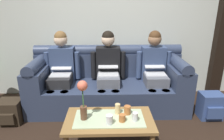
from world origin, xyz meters
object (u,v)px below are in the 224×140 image
(flower_vase, at_px, (83,97))
(cup_far_left, at_px, (135,117))
(person_right, at_px, (154,67))
(coffee_table, at_px, (109,122))
(person_left, at_px, (62,68))
(couch, at_px, (108,84))
(cup_near_right, at_px, (122,118))
(person_middle, at_px, (108,67))
(backpack_left, at_px, (10,112))
(cup_far_center, at_px, (118,109))
(cup_far_right, at_px, (110,120))
(cup_near_left, at_px, (127,110))
(backpack_right, at_px, (210,106))

(flower_vase, height_order, cup_far_left, flower_vase)
(person_right, bearing_deg, coffee_table, -125.55)
(person_left, xyz_separation_m, flower_vase, (0.45, -1.04, 0.00))
(couch, distance_m, person_right, 0.79)
(couch, distance_m, cup_near_right, 1.11)
(cup_near_right, bearing_deg, person_middle, 97.42)
(person_left, relative_size, cup_near_right, 14.69)
(person_middle, height_order, flower_vase, person_middle)
(flower_vase, bearing_deg, backpack_left, 153.53)
(couch, relative_size, flower_vase, 5.24)
(cup_near_right, xyz_separation_m, backpack_left, (-1.54, 0.61, -0.26))
(couch, relative_size, person_left, 2.00)
(person_middle, height_order, cup_far_center, person_middle)
(person_middle, distance_m, cup_far_left, 1.15)
(cup_far_center, xyz_separation_m, cup_far_right, (-0.10, -0.21, -0.01))
(person_left, bearing_deg, cup_far_right, -57.12)
(flower_vase, relative_size, backpack_left, 1.39)
(person_middle, bearing_deg, cup_near_left, -77.19)
(cup_near_left, bearing_deg, coffee_table, -158.76)
(cup_far_center, bearing_deg, coffee_table, -136.58)
(cup_near_right, bearing_deg, cup_far_center, 104.45)
(coffee_table, relative_size, cup_near_right, 12.19)
(person_middle, xyz_separation_m, person_right, (0.74, 0.00, -0.00))
(couch, height_order, flower_vase, couch)
(cup_far_center, height_order, cup_far_left, cup_far_center)
(cup_far_right, xyz_separation_m, backpack_right, (1.49, 0.69, -0.24))
(cup_far_left, bearing_deg, person_left, 133.09)
(coffee_table, bearing_deg, person_left, 125.54)
(person_middle, height_order, backpack_right, person_middle)
(person_right, bearing_deg, couch, 179.64)
(cup_far_center, bearing_deg, flower_vase, -164.66)
(person_middle, relative_size, backpack_right, 3.17)
(person_left, bearing_deg, cup_far_left, -46.91)
(cup_far_center, xyz_separation_m, backpack_right, (1.40, 0.49, -0.25))
(cup_far_right, bearing_deg, person_middle, 90.18)
(person_right, distance_m, cup_near_right, 1.27)
(cup_far_center, bearing_deg, person_middle, 96.15)
(cup_near_left, distance_m, backpack_left, 1.70)
(person_left, height_order, cup_near_left, person_left)
(person_left, relative_size, person_right, 1.00)
(coffee_table, height_order, cup_near_right, cup_near_right)
(cup_near_left, bearing_deg, cup_near_right, -115.18)
(cup_near_right, distance_m, backpack_left, 1.68)
(couch, height_order, cup_far_right, couch)
(flower_vase, bearing_deg, person_left, 113.37)
(flower_vase, distance_m, backpack_left, 1.34)
(backpack_right, bearing_deg, backpack_left, -179.24)
(cup_near_right, bearing_deg, person_left, 128.64)
(cup_far_center, height_order, backpack_left, cup_far_center)
(cup_near_right, bearing_deg, cup_far_left, 2.58)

